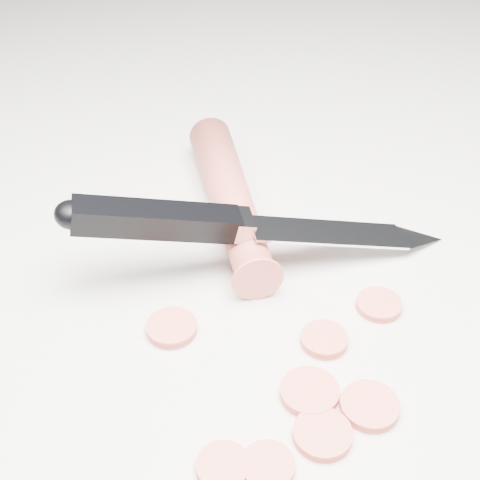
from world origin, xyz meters
TOP-DOWN VIEW (x-y plane):
  - ground at (0.00, 0.00)m, footprint 2.40×2.40m
  - carrot at (0.03, 0.09)m, footprint 0.10×0.20m
  - carrot_slice_0 at (-0.09, -0.11)m, footprint 0.03×0.03m
  - carrot_slice_1 at (-0.06, -0.12)m, footprint 0.03×0.03m
  - carrot_slice_2 at (0.02, -0.06)m, footprint 0.03×0.03m
  - carrot_slice_3 at (-0.02, -0.09)m, footprint 0.04×0.04m
  - carrot_slice_4 at (0.07, -0.05)m, footprint 0.03×0.03m
  - carrot_slice_5 at (-0.07, 0.00)m, footprint 0.03×0.03m
  - carrot_slice_6 at (0.01, -0.12)m, footprint 0.04×0.04m
  - carrot_slice_7 at (-0.03, -0.12)m, footprint 0.04×0.04m
  - kitchen_knife at (0.03, 0.03)m, footprint 0.29×0.12m

SIDE VIEW (x-z plane):
  - ground at x=0.00m, z-range 0.00..0.00m
  - carrot_slice_1 at x=-0.06m, z-range 0.00..0.01m
  - carrot_slice_4 at x=0.07m, z-range 0.00..0.01m
  - carrot_slice_7 at x=-0.03m, z-range 0.00..0.01m
  - carrot_slice_0 at x=-0.09m, z-range 0.00..0.01m
  - carrot_slice_6 at x=0.01m, z-range 0.00..0.01m
  - carrot_slice_3 at x=-0.02m, z-range 0.00..0.01m
  - carrot_slice_2 at x=0.02m, z-range 0.00..0.01m
  - carrot_slice_5 at x=-0.07m, z-range 0.00..0.01m
  - carrot at x=0.03m, z-range 0.00..0.04m
  - kitchen_knife at x=0.03m, z-range 0.00..0.08m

